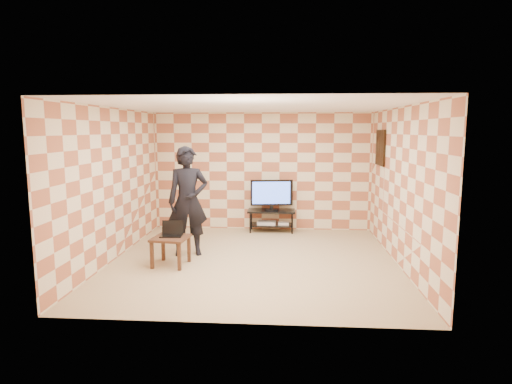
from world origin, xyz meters
TOP-DOWN VIEW (x-y plane):
  - floor at (0.00, 0.00)m, footprint 5.00×5.00m
  - wall_back at (0.00, 2.50)m, footprint 5.00×0.02m
  - wall_front at (0.00, -2.50)m, footprint 5.00×0.02m
  - wall_left at (-2.50, 0.00)m, footprint 0.02×5.00m
  - wall_right at (2.50, 0.00)m, footprint 0.02×5.00m
  - ceiling at (0.00, 0.00)m, footprint 5.00×5.00m
  - wall_art at (2.47, 1.55)m, footprint 0.04×0.72m
  - tv_stand at (0.24, 2.23)m, footprint 1.07×0.48m
  - tv at (0.24, 2.22)m, footprint 0.95×0.22m
  - dvd_player at (0.13, 2.21)m, footprint 0.43×0.32m
  - game_console at (0.51, 2.20)m, footprint 0.25×0.18m
  - side_table at (-1.40, -0.35)m, footprint 0.63×0.63m
  - laptop at (-1.40, -0.26)m, footprint 0.39×0.32m
  - person at (-1.23, 0.31)m, footprint 0.84×0.68m

SIDE VIEW (x-z plane):
  - floor at x=0.00m, z-range 0.00..0.00m
  - game_console at x=0.51m, z-range 0.17..0.23m
  - dvd_player at x=0.13m, z-range 0.17..0.24m
  - tv_stand at x=0.24m, z-range 0.12..0.62m
  - side_table at x=-1.40m, z-range 0.16..0.66m
  - laptop at x=-1.40m, z-range 0.43..0.68m
  - tv at x=0.24m, z-range 0.54..1.23m
  - person at x=-1.23m, z-range 0.00..2.01m
  - wall_back at x=0.00m, z-range 0.00..2.70m
  - wall_front at x=0.00m, z-range 0.00..2.70m
  - wall_left at x=-2.50m, z-range 0.00..2.70m
  - wall_right at x=2.50m, z-range 0.00..2.70m
  - wall_art at x=2.47m, z-range 1.59..2.31m
  - ceiling at x=0.00m, z-range 2.69..2.71m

